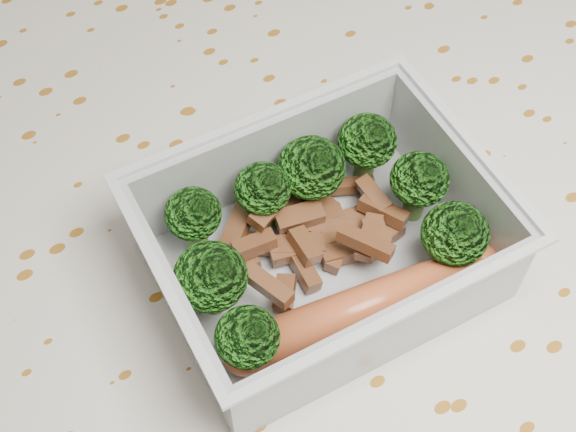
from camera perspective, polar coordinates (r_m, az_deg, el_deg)
dining_table at (r=0.55m, az=0.59°, el=-7.18°), size 1.40×0.90×0.75m
tablecloth at (r=0.51m, az=0.64°, el=-4.61°), size 1.46×0.96×0.19m
lunch_container at (r=0.45m, az=2.47°, el=-2.39°), size 0.20×0.16×0.07m
broccoli_florets at (r=0.44m, az=1.77°, el=-0.02°), size 0.17×0.12×0.05m
meat_pile at (r=0.46m, az=2.11°, el=-1.26°), size 0.11×0.08×0.03m
sausage at (r=0.44m, az=5.55°, el=-6.47°), size 0.16×0.05×0.03m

